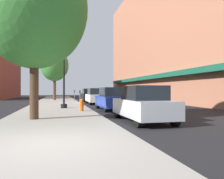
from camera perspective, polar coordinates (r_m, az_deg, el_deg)
name	(u,v)px	position (r m, az deg, el deg)	size (l,w,h in m)	color
ground_plane	(95,104)	(24.00, -4.43, -3.66)	(90.00, 90.00, 0.00)	black
sidewalk_slab	(57,103)	(24.70, -14.02, -3.42)	(4.80, 50.00, 0.12)	gray
building_right_brick	(169,35)	(32.28, 14.58, 13.59)	(6.80, 40.00, 18.32)	#9E6047
lamppost	(64,67)	(16.97, -12.35, 5.72)	(0.48, 0.48, 5.90)	black
fire_hydrant	(82,105)	(14.34, -7.89, -3.93)	(0.33, 0.26, 0.79)	#E05614
parking_meter_near	(74,94)	(27.50, -9.69, -1.24)	(0.14, 0.09, 1.31)	slate
parking_meter_far	(80,96)	(20.21, -8.31, -1.62)	(0.14, 0.09, 1.31)	slate
tree_near	(54,65)	(31.56, -14.68, 6.08)	(3.83, 3.83, 7.00)	#4C3823
tree_mid	(34,8)	(11.47, -19.50, 19.38)	(4.96, 4.96, 8.04)	#422D1E
car_silver	(143,104)	(10.36, 7.96, -3.78)	(1.80, 4.30, 1.66)	black
car_blue	(112,99)	(16.20, 0.00, -2.48)	(1.80, 4.30, 1.66)	black
car_white	(96,96)	(23.29, -4.17, -1.78)	(1.80, 4.30, 1.66)	black
car_black	(89,95)	(29.13, -6.05, -1.46)	(1.80, 4.30, 1.66)	black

